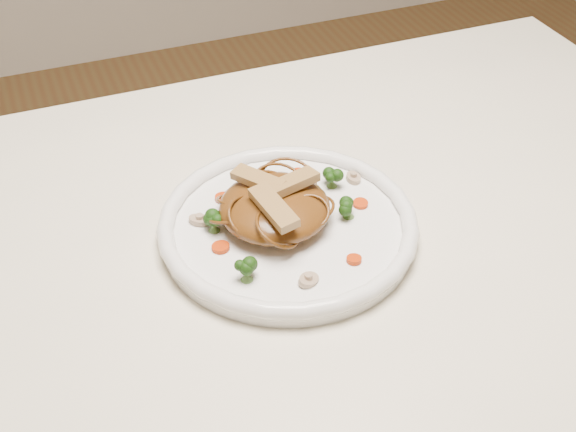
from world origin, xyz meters
name	(u,v)px	position (x,y,z in m)	size (l,w,h in m)	color
table	(316,281)	(0.00, 0.00, 0.65)	(1.20, 0.80, 0.75)	beige
plate	(288,230)	(-0.04, -0.01, 0.76)	(0.31, 0.31, 0.02)	white
noodle_mound	(275,207)	(-0.06, 0.00, 0.79)	(0.13, 0.13, 0.04)	#5C3611
chicken_a	(290,184)	(-0.03, 0.01, 0.82)	(0.07, 0.02, 0.01)	tan
chicken_b	(258,180)	(-0.07, 0.03, 0.81)	(0.07, 0.02, 0.01)	tan
chicken_c	(274,207)	(-0.07, -0.03, 0.82)	(0.08, 0.02, 0.01)	tan
broccoli_0	(332,176)	(0.04, 0.04, 0.78)	(0.03, 0.03, 0.03)	#1A430E
broccoli_1	(213,219)	(-0.13, 0.02, 0.78)	(0.03, 0.03, 0.03)	#1A430E
broccoli_2	(246,269)	(-0.12, -0.08, 0.78)	(0.03, 0.03, 0.03)	#1A430E
broccoli_3	(349,208)	(0.03, -0.02, 0.78)	(0.02, 0.02, 0.03)	#1A430E
carrot_0	(299,172)	(0.01, 0.08, 0.77)	(0.02, 0.02, 0.01)	#B43106
carrot_1	(221,247)	(-0.13, -0.02, 0.77)	(0.02, 0.02, 0.01)	#B43106
carrot_2	(360,204)	(0.05, -0.01, 0.77)	(0.02, 0.02, 0.01)	#B43106
carrot_3	(224,198)	(-0.10, 0.07, 0.77)	(0.02, 0.02, 0.01)	#B43106
carrot_4	(354,259)	(0.00, -0.09, 0.77)	(0.02, 0.02, 0.01)	#B43106
mushroom_0	(308,280)	(-0.06, -0.11, 0.77)	(0.03, 0.03, 0.01)	beige
mushroom_1	(353,178)	(0.07, 0.05, 0.77)	(0.03, 0.03, 0.01)	beige
mushroom_2	(200,220)	(-0.14, 0.04, 0.77)	(0.03, 0.03, 0.01)	beige
mushroom_3	(303,175)	(0.01, 0.08, 0.77)	(0.02, 0.02, 0.01)	beige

